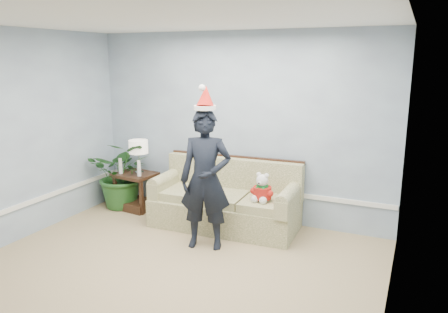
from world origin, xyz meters
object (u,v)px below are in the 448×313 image
side_table (136,195)px  teddy_bear (262,191)px  table_lamp (138,148)px  houseplant (123,174)px  sofa (226,203)px  man (206,180)px

side_table → teddy_bear: 2.22m
table_lamp → houseplant: 0.52m
sofa → table_lamp: bearing=175.0°
man → table_lamp: bearing=137.1°
side_table → man: size_ratio=0.38×
sofa → teddy_bear: bearing=-19.4°
sofa → houseplant: size_ratio=1.89×
houseplant → man: (1.86, -0.80, 0.32)m
houseplant → side_table: bearing=0.3°
sofa → man: man is taller
sofa → teddy_bear: 0.69m
sofa → man: size_ratio=1.18×
table_lamp → houseplant: table_lamp is taller
teddy_bear → man: bearing=-127.8°
sofa → side_table: (-1.58, 0.05, -0.11)m
houseplant → teddy_bear: houseplant is taller
houseplant → teddy_bear: 2.41m
side_table → houseplant: 0.39m
man → teddy_bear: size_ratio=4.47×
table_lamp → man: bearing=-27.7°
sofa → table_lamp: size_ratio=3.94×
table_lamp → houseplant: (-0.29, -0.02, -0.43)m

